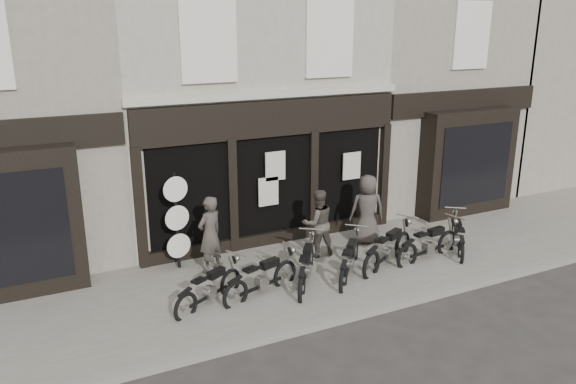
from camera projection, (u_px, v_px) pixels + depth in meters
name	position (u px, v px, depth m)	size (l,w,h in m)	color
ground_plane	(329.00, 291.00, 12.51)	(90.00, 90.00, 0.00)	#2D2B28
pavement	(310.00, 273.00, 13.27)	(30.00, 4.20, 0.12)	#6A645D
kerb	(360.00, 314.00, 11.42)	(30.00, 0.25, 0.13)	gray
central_building	(230.00, 82.00, 16.45)	(7.30, 6.22, 8.34)	#B2A998
neighbour_right	(406.00, 75.00, 19.10)	(5.60, 6.73, 8.34)	gray
filler_right	(567.00, 66.00, 22.61)	(11.00, 6.00, 8.20)	gray
motorcycle_0	(210.00, 291.00, 11.68)	(1.82, 1.20, 0.95)	black
motorcycle_1	(262.00, 281.00, 12.09)	(2.02, 0.95, 1.01)	black
motorcycle_2	(306.00, 269.00, 12.62)	(1.50, 1.93, 1.06)	black
motorcycle_3	(349.00, 263.00, 12.99)	(1.62, 1.74, 1.03)	black
motorcycle_4	(388.00, 252.00, 13.55)	(2.12, 1.28, 1.10)	black
motorcycle_5	(429.00, 247.00, 13.92)	(2.16, 0.69, 1.04)	black
motorcycle_6	(458.00, 239.00, 14.48)	(1.40, 1.77, 0.98)	black
man_left	(210.00, 235.00, 12.98)	(0.67, 0.44, 1.85)	#413B36
man_centre	(318.00, 223.00, 13.94)	(0.83, 0.65, 1.71)	#453F37
man_right	(367.00, 209.00, 14.73)	(0.91, 0.59, 1.86)	#413936
advert_sign_post	(177.00, 225.00, 13.11)	(0.60, 0.39, 2.47)	black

